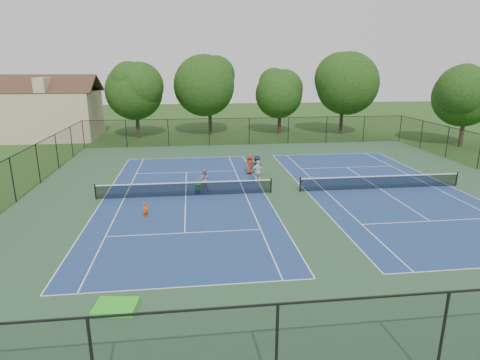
{
  "coord_description": "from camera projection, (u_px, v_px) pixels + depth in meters",
  "views": [
    {
      "loc": [
        -6.46,
        -26.4,
        8.6
      ],
      "look_at": [
        -3.36,
        -1.0,
        1.3
      ],
      "focal_mm": 30.0,
      "sensor_mm": 36.0,
      "label": 1
    }
  ],
  "objects": [
    {
      "name": "ball_crate",
      "position": [
        198.0,
        192.0,
        27.94
      ],
      "size": [
        0.4,
        0.38,
        0.31
      ],
      "primitive_type": "cube",
      "rotation": [
        0.0,
        0.0,
        -0.19
      ],
      "color": "#16319C",
      "rests_on": "ground"
    },
    {
      "name": "tennis_court_left",
      "position": [
        186.0,
        195.0,
        27.47
      ],
      "size": [
        12.0,
        23.83,
        1.07
      ],
      "color": "navy",
      "rests_on": "ground"
    },
    {
      "name": "tennis_court_right",
      "position": [
        380.0,
        187.0,
        29.1
      ],
      "size": [
        12.0,
        23.83,
        1.07
      ],
      "color": "navy",
      "rests_on": "ground"
    },
    {
      "name": "bystander_b",
      "position": [
        257.0,
        166.0,
        32.11
      ],
      "size": [
        1.19,
        0.8,
        1.72
      ],
      "primitive_type": "imported",
      "rotation": [
        0.0,
        0.0,
        2.99
      ],
      "color": "#171C34",
      "rests_on": "ground"
    },
    {
      "name": "green_tarp",
      "position": [
        116.0,
        307.0,
        14.68
      ],
      "size": [
        1.65,
        1.29,
        0.19
      ],
      "primitive_type": "cube",
      "rotation": [
        0.0,
        0.0,
        -0.13
      ],
      "color": "green",
      "rests_on": "ground"
    },
    {
      "name": "tree_side_e",
      "position": [
        468.0,
        93.0,
        42.76
      ],
      "size": [
        6.6,
        6.6,
        8.87
      ],
      "color": "#2D2116",
      "rests_on": "ground"
    },
    {
      "name": "bystander_c",
      "position": [
        250.0,
        164.0,
        32.95
      ],
      "size": [
        0.9,
        0.73,
        1.58
      ],
      "primitive_type": "imported",
      "rotation": [
        0.0,
        0.0,
        3.48
      ],
      "color": "maroon",
      "rests_on": "ground"
    },
    {
      "name": "tree_back_d",
      "position": [
        344.0,
        80.0,
        50.86
      ],
      "size": [
        7.8,
        7.8,
        10.37
      ],
      "color": "#2D2116",
      "rests_on": "ground"
    },
    {
      "name": "bystander_a",
      "position": [
        258.0,
        172.0,
        30.22
      ],
      "size": [
        1.07,
        0.49,
        1.79
      ],
      "primitive_type": "imported",
      "rotation": [
        0.0,
        0.0,
        3.09
      ],
      "color": "silver",
      "rests_on": "ground"
    },
    {
      "name": "tree_back_a",
      "position": [
        135.0,
        88.0,
        48.05
      ],
      "size": [
        6.8,
        6.8,
        9.15
      ],
      "color": "#2D2116",
      "rests_on": "ground"
    },
    {
      "name": "perimeter_fence",
      "position": [
        286.0,
        170.0,
        27.87
      ],
      "size": [
        36.08,
        36.08,
        3.02
      ],
      "color": "black",
      "rests_on": "ground"
    },
    {
      "name": "clapboard_house",
      "position": [
        54.0,
        113.0,
        48.65
      ],
      "size": [
        10.8,
        8.1,
        7.65
      ],
      "color": "tan",
      "rests_on": "ground"
    },
    {
      "name": "court_pad",
      "position": [
        285.0,
        192.0,
        28.31
      ],
      "size": [
        36.0,
        36.0,
        0.01
      ],
      "primitive_type": "cube",
      "color": "#29492B",
      "rests_on": "ground"
    },
    {
      "name": "ball_hopper",
      "position": [
        198.0,
        187.0,
        27.84
      ],
      "size": [
        0.39,
        0.36,
        0.37
      ],
      "primitive_type": "cube",
      "rotation": [
        0.0,
        0.0,
        -0.3
      ],
      "color": "green",
      "rests_on": "ball_crate"
    },
    {
      "name": "child_player",
      "position": [
        145.0,
        210.0,
        23.38
      ],
      "size": [
        0.41,
        0.35,
        0.95
      ],
      "primitive_type": "imported",
      "rotation": [
        0.0,
        0.0,
        0.41
      ],
      "color": "#E44D0F",
      "rests_on": "ground"
    },
    {
      "name": "tree_back_c",
      "position": [
        280.0,
        91.0,
        51.25
      ],
      "size": [
        6.0,
        6.0,
        8.4
      ],
      "color": "#2D2116",
      "rests_on": "ground"
    },
    {
      "name": "tree_back_b",
      "position": [
        209.0,
        82.0,
        50.85
      ],
      "size": [
        7.6,
        7.6,
        10.03
      ],
      "color": "#2D2116",
      "rests_on": "ground"
    },
    {
      "name": "ground",
      "position": [
        285.0,
        192.0,
        28.31
      ],
      "size": [
        140.0,
        140.0,
        0.0
      ],
      "primitive_type": "plane",
      "color": "#234716",
      "rests_on": "ground"
    },
    {
      "name": "instructor",
      "position": [
        204.0,
        180.0,
        28.43
      ],
      "size": [
        0.9,
        0.77,
        1.63
      ],
      "primitive_type": "imported",
      "rotation": [
        0.0,
        0.0,
        2.93
      ],
      "color": "gray",
      "rests_on": "ground"
    }
  ]
}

